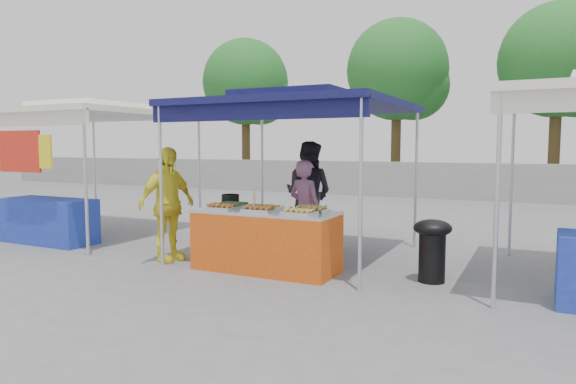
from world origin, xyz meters
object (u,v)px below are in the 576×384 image
at_px(vendor_table, 266,241).
at_px(wok_burner, 432,245).
at_px(cooking_pot, 230,199).
at_px(helper_man, 308,194).
at_px(customer_person, 167,204).
at_px(vendor_woman, 305,210).

relative_size(vendor_table, wok_burner, 2.45).
distance_m(cooking_pot, wok_burner, 3.06).
xyz_separation_m(helper_man, customer_person, (-1.41, -2.08, -0.05)).
distance_m(vendor_woman, helper_man, 1.16).
bearing_deg(vendor_table, helper_man, 96.52).
xyz_separation_m(vendor_table, customer_person, (-1.63, -0.12, 0.44)).
bearing_deg(customer_person, helper_man, -23.46).
distance_m(vendor_woman, customer_person, 2.09).
bearing_deg(vendor_table, wok_burner, 10.76).
xyz_separation_m(cooking_pot, helper_man, (0.60, 1.57, -0.02)).
relative_size(vendor_table, helper_man, 1.10).
bearing_deg(vendor_woman, wok_burner, -179.62).
relative_size(wok_burner, vendor_woman, 0.53).
relative_size(cooking_pot, wok_burner, 0.33).
relative_size(cooking_pot, vendor_woman, 0.17).
bearing_deg(customer_person, wok_burner, -71.43).
bearing_deg(helper_man, vendor_table, 99.70).
bearing_deg(vendor_table, cooking_pot, 154.66).
xyz_separation_m(wok_burner, customer_person, (-3.83, -0.53, 0.38)).
bearing_deg(vendor_woman, cooking_pot, 39.74).
distance_m(vendor_table, wok_burner, 2.24).
distance_m(wok_burner, vendor_woman, 2.08).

